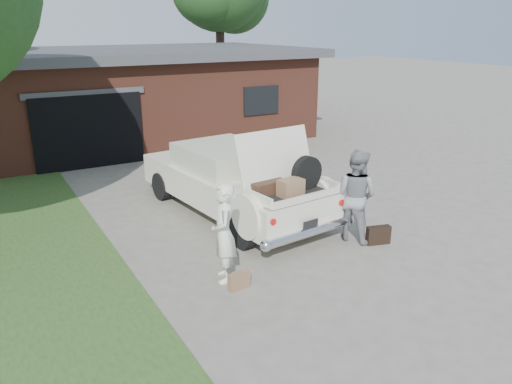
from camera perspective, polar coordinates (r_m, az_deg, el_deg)
ground at (r=9.53m, az=1.83°, el=-7.28°), size 90.00×90.00×0.00m
house at (r=19.69m, az=-13.79°, el=10.86°), size 12.80×7.80×3.30m
sedan at (r=11.38m, az=-2.65°, el=1.37°), size 2.61×5.56×2.19m
woman_left at (r=8.36m, az=-3.70°, el=-4.72°), size 0.61×0.73×1.71m
woman_right at (r=10.10m, az=11.30°, el=-0.39°), size 0.99×1.11×1.87m
suitcase_left at (r=8.36m, az=-1.96°, el=-10.10°), size 0.39×0.16×0.30m
suitcase_right at (r=10.24m, az=13.81°, el=-4.81°), size 0.50×0.28×0.37m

